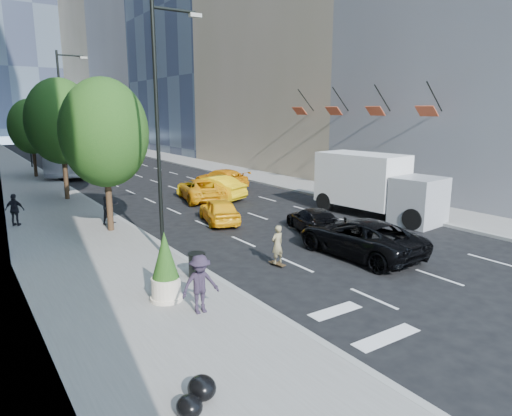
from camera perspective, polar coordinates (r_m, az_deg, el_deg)
ground at (r=19.98m, az=10.73°, el=-5.70°), size 160.00×160.00×0.00m
sidewalk_left at (r=44.10m, az=-27.68°, el=2.95°), size 6.00×120.00×0.15m
sidewalk_right at (r=49.76m, az=-5.40°, el=5.17°), size 4.00×120.00×0.15m
tower_right_far at (r=118.50m, az=-17.06°, el=20.81°), size 20.00×24.00×50.00m
lamp_near at (r=18.87m, az=-11.78°, el=11.18°), size 2.13×0.22×10.00m
lamp_far at (r=36.18m, az=-22.83°, el=10.83°), size 2.13×0.22×10.00m
tree_near at (r=23.35m, az=-18.42°, el=8.88°), size 4.20×4.20×7.46m
tree_mid at (r=33.08m, az=-23.22°, el=9.90°), size 4.50×4.50×7.99m
tree_far at (r=45.92m, az=-26.28°, el=9.12°), size 3.90×3.90×6.92m
traffic_signal at (r=53.96m, az=-26.59°, el=8.93°), size 2.48×0.53×5.20m
facade_flags at (r=33.64m, az=12.26°, el=12.09°), size 1.85×13.30×2.05m
skateboarder at (r=18.01m, az=2.68°, el=-4.90°), size 0.61×0.44×1.54m
black_sedan_lincoln at (r=19.79m, az=12.80°, el=-3.56°), size 2.87×5.82×1.59m
black_sedan_mercedes at (r=23.08m, az=7.23°, el=-1.53°), size 3.11×4.69×1.26m
taxi_a at (r=24.99m, az=-4.62°, el=-0.29°), size 2.66×4.33×1.38m
taxi_b at (r=31.57m, az=-5.61°, el=2.54°), size 3.48×5.28×1.64m
taxi_c at (r=31.45m, az=-6.92°, el=2.35°), size 3.72×5.87×1.51m
taxi_d at (r=36.44m, az=-4.41°, el=3.71°), size 3.05×5.40×1.48m
city_bus at (r=48.49m, az=-21.57°, el=6.36°), size 7.96×13.80×3.78m
box_truck at (r=27.28m, az=14.71°, el=2.79°), size 3.50×7.69×3.56m
pedestrian_a at (r=25.16m, az=-17.75°, el=0.26°), size 1.16×1.05×1.95m
pedestrian_b at (r=26.71m, az=-27.91°, el=-0.20°), size 1.05×0.89×1.69m
pedestrian_c at (r=13.66m, az=-6.99°, el=-9.43°), size 1.19×0.74×1.78m
trash_can at (r=16.59m, az=-7.42°, el=-7.18°), size 0.58×0.58×0.87m
planter_shrub at (r=14.66m, az=-11.26°, el=-7.34°), size 0.93×0.93×2.23m
garbage_bags at (r=10.05m, az=-7.38°, el=-22.18°), size 1.02×0.98×0.50m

